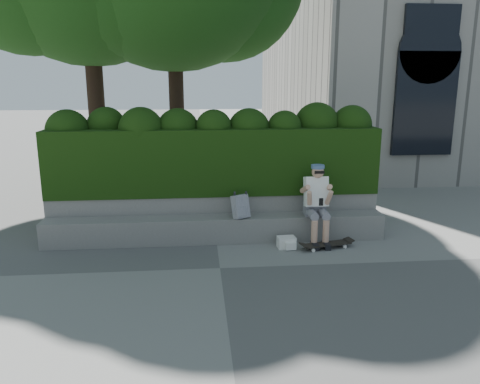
{
  "coord_description": "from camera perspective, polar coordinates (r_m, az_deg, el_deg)",
  "views": [
    {
      "loc": [
        -0.31,
        -6.67,
        2.8
      ],
      "look_at": [
        0.4,
        1.0,
        0.95
      ],
      "focal_mm": 35.0,
      "sensor_mm": 36.0,
      "label": 1
    }
  ],
  "objects": [
    {
      "name": "ground",
      "position": [
        7.24,
        -2.45,
        -9.26
      ],
      "size": [
        80.0,
        80.0,
        0.0
      ],
      "primitive_type": "plane",
      "color": "slate",
      "rests_on": "ground"
    },
    {
      "name": "backpack_ground",
      "position": [
        8.08,
        5.67,
        -6.12
      ],
      "size": [
        0.31,
        0.23,
        0.19
      ],
      "primitive_type": "cube",
      "rotation": [
        0.0,
        0.0,
        0.07
      ],
      "color": "white",
      "rests_on": "ground"
    },
    {
      "name": "person",
      "position": [
        8.27,
        9.33,
        -1.02
      ],
      "size": [
        0.4,
        0.76,
        1.38
      ],
      "color": "slate",
      "rests_on": "ground"
    },
    {
      "name": "planter_wall",
      "position": [
        8.74,
        -3.05,
        -2.62
      ],
      "size": [
        6.0,
        0.5,
        0.75
      ],
      "primitive_type": "cube",
      "color": "gray",
      "rests_on": "ground"
    },
    {
      "name": "bench_ledge",
      "position": [
        8.33,
        -2.91,
        -4.51
      ],
      "size": [
        6.0,
        0.45,
        0.45
      ],
      "primitive_type": "cube",
      "color": "gray",
      "rests_on": "ground"
    },
    {
      "name": "backpack_plaid",
      "position": [
        8.14,
        0.07,
        -1.78
      ],
      "size": [
        0.31,
        0.27,
        0.41
      ],
      "primitive_type": "cube",
      "rotation": [
        0.0,
        0.0,
        0.54
      ],
      "color": "#A6A6AB",
      "rests_on": "bench_ledge"
    },
    {
      "name": "skateboard",
      "position": [
        8.15,
        10.53,
        -6.28
      ],
      "size": [
        0.88,
        0.39,
        0.09
      ],
      "rotation": [
        0.0,
        0.0,
        0.22
      ],
      "color": "black",
      "rests_on": "ground"
    },
    {
      "name": "hedge",
      "position": [
        8.75,
        -3.19,
        3.94
      ],
      "size": [
        6.0,
        1.0,
        1.2
      ],
      "primitive_type": "cube",
      "color": "black",
      "rests_on": "planter_wall"
    }
  ]
}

